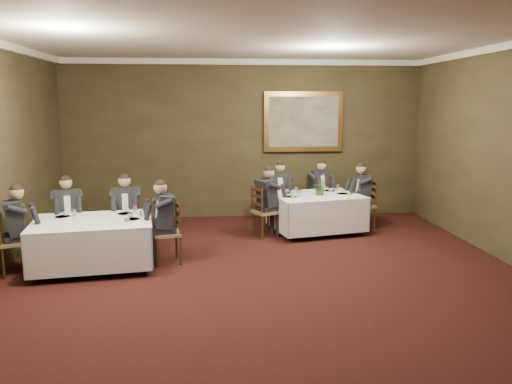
{
  "coord_description": "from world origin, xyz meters",
  "views": [
    {
      "loc": [
        -0.73,
        -6.19,
        2.55
      ],
      "look_at": [
        -0.04,
        1.64,
        1.15
      ],
      "focal_mm": 35.0,
      "sensor_mm": 36.0,
      "label": 1
    }
  ],
  "objects": [
    {
      "name": "ground",
      "position": [
        0.0,
        0.0,
        0.0
      ],
      "size": [
        10.0,
        10.0,
        0.0
      ],
      "primitive_type": "plane",
      "color": "black",
      "rests_on": "ground"
    },
    {
      "name": "ceiling",
      "position": [
        0.0,
        0.0,
        3.5
      ],
      "size": [
        8.0,
        10.0,
        0.1
      ],
      "primitive_type": "cube",
      "color": "silver",
      "rests_on": "back_wall"
    },
    {
      "name": "back_wall",
      "position": [
        0.0,
        5.0,
        1.75
      ],
      "size": [
        8.0,
        0.1,
        3.5
      ],
      "primitive_type": "cube",
      "color": "#312A18",
      "rests_on": "ground"
    },
    {
      "name": "crown_molding",
      "position": [
        0.0,
        0.0,
        3.44
      ],
      "size": [
        8.0,
        10.0,
        0.12
      ],
      "color": "white",
      "rests_on": "back_wall"
    },
    {
      "name": "table_main",
      "position": [
        1.32,
        3.39,
        0.45
      ],
      "size": [
        1.95,
        1.65,
        0.67
      ],
      "rotation": [
        0.0,
        0.0,
        0.22
      ],
      "color": "black",
      "rests_on": "ground"
    },
    {
      "name": "table_second",
      "position": [
        -2.6,
        1.53,
        0.45
      ],
      "size": [
        1.98,
        1.61,
        0.67
      ],
      "rotation": [
        0.0,
        0.0,
        0.14
      ],
      "color": "black",
      "rests_on": "ground"
    },
    {
      "name": "chair_main_backleft",
      "position": [
        0.68,
        4.15,
        0.28
      ],
      "size": [
        0.46,
        0.44,
        1.0
      ],
      "rotation": [
        0.0,
        0.0,
        3.1
      ],
      "color": "olive",
      "rests_on": "ground"
    },
    {
      "name": "diner_main_backleft",
      "position": [
        0.68,
        4.14,
        0.51
      ],
      "size": [
        0.43,
        0.5,
        1.35
      ],
      "rotation": [
        0.0,
        0.0,
        3.1
      ],
      "color": "black",
      "rests_on": "chair_main_backleft"
    },
    {
      "name": "chair_main_backright",
      "position": [
        1.58,
        4.35,
        0.28
      ],
      "size": [
        0.55,
        0.54,
        1.0
      ],
      "rotation": [
        0.0,
        0.0,
        3.48
      ],
      "color": "olive",
      "rests_on": "ground"
    },
    {
      "name": "diner_main_backright",
      "position": [
        1.58,
        4.34,
        0.51
      ],
      "size": [
        0.54,
        0.59,
        1.35
      ],
      "rotation": [
        0.0,
        0.0,
        3.48
      ],
      "color": "black",
      "rests_on": "chair_main_backright"
    },
    {
      "name": "chair_main_endleft",
      "position": [
        0.26,
        3.15,
        0.28
      ],
      "size": [
        0.57,
        0.58,
        1.0
      ],
      "rotation": [
        0.0,
        0.0,
        -1.12
      ],
      "color": "olive",
      "rests_on": "ground"
    },
    {
      "name": "diner_main_endleft",
      "position": [
        0.27,
        3.16,
        0.51
      ],
      "size": [
        0.61,
        0.57,
        1.35
      ],
      "rotation": [
        0.0,
        0.0,
        -1.12
      ],
      "color": "black",
      "rests_on": "chair_main_endleft"
    },
    {
      "name": "chair_main_endright",
      "position": [
        2.38,
        3.62,
        0.28
      ],
      "size": [
        0.42,
        0.44,
        1.0
      ],
      "rotation": [
        0.0,
        0.0,
        1.56
      ],
      "color": "olive",
      "rests_on": "ground"
    },
    {
      "name": "diner_main_endright",
      "position": [
        2.37,
        3.62,
        0.51
      ],
      "size": [
        0.48,
        0.42,
        1.35
      ],
      "rotation": [
        0.0,
        0.0,
        1.56
      ],
      "color": "black",
      "rests_on": "chair_main_endright"
    },
    {
      "name": "chair_sec_backleft",
      "position": [
        -3.21,
        2.38,
        0.28
      ],
      "size": [
        0.55,
        0.54,
        1.0
      ],
      "rotation": [
        0.0,
        0.0,
        3.48
      ],
      "color": "olive",
      "rests_on": "ground"
    },
    {
      "name": "diner_sec_backleft",
      "position": [
        -3.21,
        2.37,
        0.51
      ],
      "size": [
        0.54,
        0.58,
        1.35
      ],
      "rotation": [
        0.0,
        0.0,
        3.48
      ],
      "color": "black",
      "rests_on": "chair_sec_backleft"
    },
    {
      "name": "chair_sec_backright",
      "position": [
        -2.25,
        2.52,
        0.28
      ],
      "size": [
        0.48,
        0.46,
        1.0
      ],
      "rotation": [
        0.0,
        0.0,
        3.24
      ],
      "color": "olive",
      "rests_on": "ground"
    },
    {
      "name": "diner_sec_backright",
      "position": [
        -2.25,
        2.51,
        0.51
      ],
      "size": [
        0.45,
        0.52,
        1.35
      ],
      "rotation": [
        0.0,
        0.0,
        3.24
      ],
      "color": "black",
      "rests_on": "chair_sec_backright"
    },
    {
      "name": "chair_sec_endright",
      "position": [
        -1.47,
        1.69,
        0.28
      ],
      "size": [
        0.51,
        0.52,
        1.0
      ],
      "rotation": [
        0.0,
        0.0,
        1.8
      ],
      "color": "olive",
      "rests_on": "ground"
    },
    {
      "name": "diner_sec_endright",
      "position": [
        -1.48,
        1.69,
        0.51
      ],
      "size": [
        0.56,
        0.5,
        1.35
      ],
      "rotation": [
        0.0,
        0.0,
        1.8
      ],
      "color": "black",
      "rests_on": "chair_sec_endright"
    },
    {
      "name": "chair_sec_endleft",
      "position": [
        -3.73,
        1.37,
        0.28
      ],
      "size": [
        0.56,
        0.57,
        1.0
      ],
      "rotation": [
        0.0,
        0.0,
        -1.17
      ],
      "color": "olive",
      "rests_on": "ground"
    },
    {
      "name": "diner_sec_endleft",
      "position": [
        -3.72,
        1.37,
        0.51
      ],
      "size": [
        0.6,
        0.56,
        1.35
      ],
      "rotation": [
        0.0,
        0.0,
        -1.17
      ],
      "color": "black",
      "rests_on": "chair_sec_endleft"
    },
    {
      "name": "centerpiece",
      "position": [
        1.38,
        3.33,
        0.92
      ],
      "size": [
        0.33,
        0.3,
        0.3
      ],
      "primitive_type": "imported",
      "rotation": [
        0.0,
        0.0,
        -0.28
      ],
      "color": "#2D5926",
      "rests_on": "table_main"
    },
    {
      "name": "candlestick",
      "position": [
        1.46,
        3.45,
        0.92
      ],
      "size": [
        0.06,
        0.06,
        0.42
      ],
      "color": "#AB7934",
      "rests_on": "table_main"
    },
    {
      "name": "place_setting_table_main",
      "position": [
        0.85,
        3.67,
        0.8
      ],
      "size": [
        0.33,
        0.31,
        0.14
      ],
      "color": "white",
      "rests_on": "table_main"
    },
    {
      "name": "place_setting_table_second",
      "position": [
        -3.08,
        1.87,
        0.8
      ],
      "size": [
        0.33,
        0.31,
        0.14
      ],
      "color": "white",
      "rests_on": "table_second"
    },
    {
      "name": "painting",
      "position": [
        1.32,
        4.94,
        2.15
      ],
      "size": [
        1.78,
        0.09,
        1.33
      ],
      "color": "#BD9445",
      "rests_on": "back_wall"
    }
  ]
}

